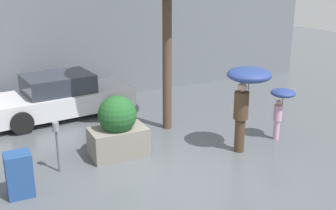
{
  "coord_description": "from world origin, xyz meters",
  "views": [
    {
      "loc": [
        -3.68,
        -7.32,
        4.31
      ],
      "look_at": [
        0.74,
        1.6,
        1.05
      ],
      "focal_mm": 45.0,
      "sensor_mm": 36.0,
      "label": 1
    }
  ],
  "objects_px": {
    "person_adult": "(247,86)",
    "parked_car_near": "(59,97)",
    "parking_meter": "(57,136)",
    "newspaper_box": "(19,175)",
    "person_child": "(281,100)",
    "planter_box": "(118,128)"
  },
  "relations": [
    {
      "from": "person_adult",
      "to": "parking_meter",
      "type": "relative_size",
      "value": 1.81
    },
    {
      "from": "person_child",
      "to": "parking_meter",
      "type": "relative_size",
      "value": 1.18
    },
    {
      "from": "parked_car_near",
      "to": "parking_meter",
      "type": "relative_size",
      "value": 3.86
    },
    {
      "from": "newspaper_box",
      "to": "person_adult",
      "type": "bearing_deg",
      "value": -2.14
    },
    {
      "from": "planter_box",
      "to": "parked_car_near",
      "type": "xyz_separation_m",
      "value": [
        -0.62,
        3.47,
        -0.1
      ]
    },
    {
      "from": "person_child",
      "to": "newspaper_box",
      "type": "height_order",
      "value": "person_child"
    },
    {
      "from": "planter_box",
      "to": "person_adult",
      "type": "height_order",
      "value": "person_adult"
    },
    {
      "from": "person_child",
      "to": "person_adult",
      "type": "bearing_deg",
      "value": -151.43
    },
    {
      "from": "person_child",
      "to": "planter_box",
      "type": "bearing_deg",
      "value": -172.4
    },
    {
      "from": "person_adult",
      "to": "person_child",
      "type": "xyz_separation_m",
      "value": [
        1.27,
        0.19,
        -0.59
      ]
    },
    {
      "from": "person_adult",
      "to": "person_child",
      "type": "distance_m",
      "value": 1.42
    },
    {
      "from": "person_adult",
      "to": "newspaper_box",
      "type": "height_order",
      "value": "person_adult"
    },
    {
      "from": "person_child",
      "to": "parked_car_near",
      "type": "xyz_separation_m",
      "value": [
        -4.75,
        4.38,
        -0.47
      ]
    },
    {
      "from": "parked_car_near",
      "to": "person_adult",
      "type": "bearing_deg",
      "value": -148.64
    },
    {
      "from": "parked_car_near",
      "to": "person_child",
      "type": "bearing_deg",
      "value": -138.56
    },
    {
      "from": "person_child",
      "to": "parked_car_near",
      "type": "height_order",
      "value": "person_child"
    },
    {
      "from": "person_child",
      "to": "parking_meter",
      "type": "height_order",
      "value": "person_child"
    },
    {
      "from": "person_adult",
      "to": "newspaper_box",
      "type": "bearing_deg",
      "value": -169.78
    },
    {
      "from": "parking_meter",
      "to": "newspaper_box",
      "type": "distance_m",
      "value": 1.21
    },
    {
      "from": "person_adult",
      "to": "parked_car_near",
      "type": "bearing_deg",
      "value": 139.55
    },
    {
      "from": "person_adult",
      "to": "parked_car_near",
      "type": "relative_size",
      "value": 0.47
    },
    {
      "from": "parked_car_near",
      "to": "parking_meter",
      "type": "bearing_deg",
      "value": 161.13
    }
  ]
}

